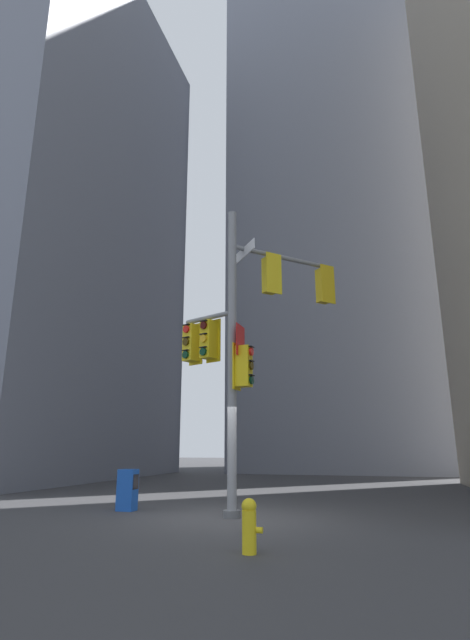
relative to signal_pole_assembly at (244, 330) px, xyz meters
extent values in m
plane|color=#38383A|center=(-0.19, -0.51, -4.51)|extent=(120.00, 120.00, 0.00)
cube|color=slate|center=(-17.41, 10.20, 10.36)|extent=(16.34, 16.34, 29.75)
cube|color=slate|center=(1.15, 24.13, 15.27)|extent=(13.91, 13.91, 39.56)
cylinder|color=gray|center=(-0.19, -0.51, -0.68)|extent=(0.22, 0.22, 7.67)
cylinder|color=#595B5E|center=(-0.19, -0.51, -4.43)|extent=(0.40, 0.40, 0.16)
cylinder|color=gray|center=(1.01, 0.67, 2.18)|extent=(2.48, 2.45, 0.12)
cylinder|color=gray|center=(-0.92, -0.18, 0.37)|extent=(1.53, 0.77, 0.12)
cube|color=yellow|center=(0.79, 0.18, 1.58)|extent=(0.36, 0.36, 1.14)
cube|color=yellow|center=(0.65, 0.32, 1.58)|extent=(0.48, 0.48, 1.00)
cylinder|color=red|center=(0.51, 0.46, 1.93)|extent=(0.18, 0.18, 0.20)
cube|color=black|center=(0.51, 0.47, 2.05)|extent=(0.21, 0.21, 0.02)
cylinder|color=#3C2C06|center=(0.51, 0.46, 1.58)|extent=(0.18, 0.18, 0.20)
cube|color=black|center=(0.51, 0.47, 1.70)|extent=(0.21, 0.21, 0.02)
cylinder|color=#06311C|center=(0.51, 0.46, 1.23)|extent=(0.18, 0.18, 0.20)
cube|color=black|center=(0.51, 0.47, 1.35)|extent=(0.21, 0.21, 0.02)
cube|color=gold|center=(2.10, 1.48, 1.58)|extent=(0.36, 0.36, 1.14)
cube|color=gold|center=(1.97, 1.62, 1.58)|extent=(0.48, 0.48, 1.00)
cylinder|color=#360605|center=(1.83, 1.76, 1.93)|extent=(0.18, 0.18, 0.20)
cube|color=black|center=(1.82, 1.76, 2.05)|extent=(0.21, 0.21, 0.02)
cylinder|color=#3C2C06|center=(1.83, 1.76, 1.58)|extent=(0.18, 0.18, 0.20)
cube|color=black|center=(1.82, 1.76, 1.70)|extent=(0.21, 0.21, 0.02)
cylinder|color=#19C672|center=(1.83, 1.76, 1.23)|extent=(0.18, 0.18, 0.20)
cube|color=black|center=(1.82, 1.76, 1.35)|extent=(0.21, 0.21, 0.02)
cube|color=yellow|center=(-0.85, 0.00, -0.23)|extent=(0.45, 0.22, 1.14)
cube|color=yellow|center=(-0.92, -0.18, -0.23)|extent=(0.45, 0.45, 1.00)
cylinder|color=#360605|center=(-1.01, -0.36, 0.12)|extent=(0.21, 0.14, 0.20)
cube|color=black|center=(-1.01, -0.36, 0.24)|extent=(0.23, 0.16, 0.02)
cylinder|color=yellow|center=(-1.01, -0.36, -0.23)|extent=(0.21, 0.14, 0.20)
cube|color=black|center=(-1.01, -0.36, -0.11)|extent=(0.23, 0.16, 0.02)
cylinder|color=#06311C|center=(-1.01, -0.36, -0.58)|extent=(0.21, 0.14, 0.20)
cube|color=black|center=(-1.01, -0.36, -0.46)|extent=(0.23, 0.16, 0.02)
cube|color=yellow|center=(-1.44, 0.26, -0.23)|extent=(0.45, 0.22, 1.14)
cube|color=yellow|center=(-1.51, 0.09, -0.23)|extent=(0.45, 0.45, 1.00)
cylinder|color=red|center=(-1.60, -0.09, 0.12)|extent=(0.21, 0.14, 0.20)
cube|color=black|center=(-1.60, -0.10, 0.24)|extent=(0.23, 0.16, 0.02)
cylinder|color=#3C2C06|center=(-1.60, -0.09, -0.23)|extent=(0.21, 0.14, 0.20)
cube|color=black|center=(-1.60, -0.10, -0.11)|extent=(0.23, 0.16, 0.02)
cylinder|color=#06311C|center=(-1.60, -0.09, -0.58)|extent=(0.21, 0.14, 0.20)
cube|color=black|center=(-1.60, -0.10, -0.46)|extent=(0.23, 0.16, 0.02)
cube|color=yellow|center=(-0.07, -0.52, -1.04)|extent=(0.08, 0.48, 1.14)
cube|color=yellow|center=(0.12, -0.54, -1.04)|extent=(0.38, 0.38, 1.00)
cylinder|color=red|center=(0.32, -0.56, -0.69)|extent=(0.08, 0.21, 0.20)
cube|color=black|center=(0.33, -0.56, -0.57)|extent=(0.10, 0.23, 0.02)
cylinder|color=#3C2C06|center=(0.32, -0.56, -1.04)|extent=(0.08, 0.21, 0.20)
cube|color=black|center=(0.33, -0.56, -0.92)|extent=(0.10, 0.23, 0.02)
cylinder|color=#06311C|center=(0.32, -0.56, -1.39)|extent=(0.08, 0.21, 0.20)
cube|color=black|center=(0.33, -0.56, -1.27)|extent=(0.10, 0.23, 0.02)
cube|color=white|center=(0.09, -0.29, 2.09)|extent=(0.80, 1.01, 0.28)
cube|color=#19479E|center=(0.09, -0.29, 2.09)|extent=(0.78, 0.98, 0.24)
cube|color=red|center=(0.03, -0.52, -0.39)|extent=(0.05, 0.64, 0.80)
cube|color=white|center=(0.03, -0.52, -0.39)|extent=(0.04, 0.60, 0.76)
cylinder|color=yellow|center=(1.15, -4.14, -4.20)|extent=(0.22, 0.22, 0.62)
sphere|color=yellow|center=(1.15, -4.14, -3.83)|extent=(0.23, 0.23, 0.23)
cylinder|color=yellow|center=(1.31, -4.14, -4.17)|extent=(0.10, 0.09, 0.09)
cube|color=#194CB2|center=(-3.10, -0.07, -4.01)|extent=(0.44, 0.36, 1.01)
cube|color=black|center=(-2.87, -0.07, -3.81)|extent=(0.01, 0.29, 0.36)
camera|label=1|loc=(3.09, -11.77, -2.95)|focal=26.89mm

